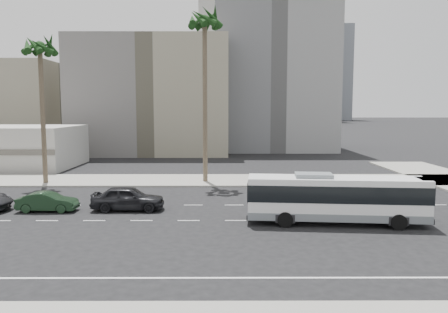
{
  "coord_description": "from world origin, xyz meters",
  "views": [
    {
      "loc": [
        -0.85,
        -27.14,
        7.05
      ],
      "look_at": [
        -0.74,
        4.0,
        3.67
      ],
      "focal_mm": 35.06,
      "sensor_mm": 36.0,
      "label": 1
    }
  ],
  "objects_px": {
    "palm_near": "(205,24)",
    "palm_mid": "(40,50)",
    "car_a": "(128,198)",
    "city_bus": "(336,197)",
    "car_b": "(48,202)"
  },
  "relations": [
    {
      "from": "city_bus",
      "to": "palm_mid",
      "type": "xyz_separation_m",
      "value": [
        -23.74,
        14.4,
        10.79
      ]
    },
    {
      "from": "car_b",
      "to": "palm_near",
      "type": "distance_m",
      "value": 21.29
    },
    {
      "from": "car_b",
      "to": "palm_mid",
      "type": "distance_m",
      "value": 16.81
    },
    {
      "from": "city_bus",
      "to": "car_b",
      "type": "relative_size",
      "value": 2.71
    },
    {
      "from": "car_a",
      "to": "palm_near",
      "type": "bearing_deg",
      "value": -22.99
    },
    {
      "from": "city_bus",
      "to": "car_b",
      "type": "bearing_deg",
      "value": 175.56
    },
    {
      "from": "car_a",
      "to": "palm_mid",
      "type": "distance_m",
      "value": 18.76
    },
    {
      "from": "car_a",
      "to": "palm_near",
      "type": "distance_m",
      "value": 18.85
    },
    {
      "from": "car_b",
      "to": "palm_mid",
      "type": "relative_size",
      "value": 0.29
    },
    {
      "from": "car_a",
      "to": "palm_mid",
      "type": "xyz_separation_m",
      "value": [
        -10.11,
        10.76,
        11.57
      ]
    },
    {
      "from": "city_bus",
      "to": "car_a",
      "type": "xyz_separation_m",
      "value": [
        -13.63,
        3.63,
        -0.78
      ]
    },
    {
      "from": "car_a",
      "to": "car_b",
      "type": "height_order",
      "value": "car_a"
    },
    {
      "from": "palm_near",
      "to": "palm_mid",
      "type": "bearing_deg",
      "value": -176.96
    },
    {
      "from": "city_bus",
      "to": "car_a",
      "type": "relative_size",
      "value": 2.19
    },
    {
      "from": "car_b",
      "to": "palm_near",
      "type": "height_order",
      "value": "palm_near"
    }
  ]
}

